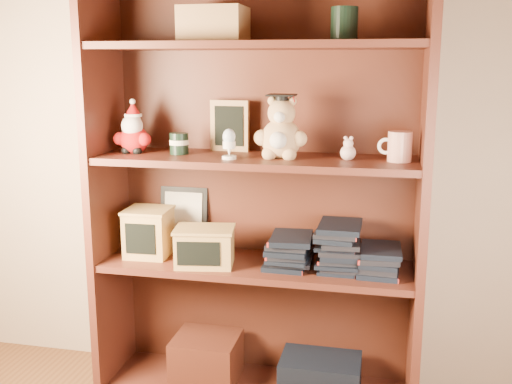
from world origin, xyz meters
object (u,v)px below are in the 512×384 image
(teacher_mug, at_px, (399,147))
(treats_box, at_px, (149,232))
(bookcase, at_px, (258,200))
(grad_teddy_bear, at_px, (281,133))

(teacher_mug, xyz_separation_m, treats_box, (-0.92, -0.00, -0.36))
(bookcase, xyz_separation_m, treats_box, (-0.42, -0.05, -0.14))
(bookcase, xyz_separation_m, teacher_mug, (0.50, -0.05, 0.22))
(teacher_mug, bearing_deg, treats_box, -179.95)
(grad_teddy_bear, distance_m, treats_box, 0.65)
(grad_teddy_bear, height_order, treats_box, grad_teddy_bear)
(bookcase, bearing_deg, treats_box, -173.03)
(bookcase, height_order, grad_teddy_bear, bookcase)
(grad_teddy_bear, relative_size, teacher_mug, 1.98)
(treats_box, bearing_deg, grad_teddy_bear, -0.69)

